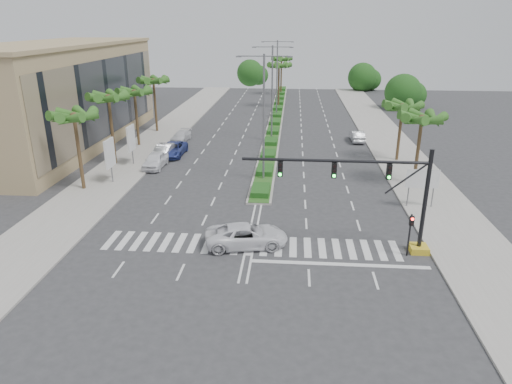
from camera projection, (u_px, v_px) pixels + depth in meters
The scene contains 28 objects.
ground at pixel (250, 245), 31.92m from camera, with size 160.00×160.00×0.00m, color #333335.
footpath_right at pixel (407, 165), 49.40m from camera, with size 6.00×120.00×0.15m, color gray.
footpath_left at pixel (133, 159), 51.72m from camera, with size 6.00×120.00×0.15m, color gray.
median at pixel (276, 118), 73.89m from camera, with size 2.20×75.00×0.20m, color gray.
median_grass at pixel (276, 117), 73.85m from camera, with size 1.80×75.00×0.04m, color #2E4F1B.
building at pixel (60, 97), 56.07m from camera, with size 12.00×36.00×12.00m, color tan.
signal_gantry at pixel (390, 204), 30.00m from camera, with size 12.60×1.20×7.20m.
pedestrian_signal at pixel (410, 228), 29.76m from camera, with size 0.28×0.36×3.00m.
direction_sign at pixel (422, 180), 37.49m from camera, with size 2.70×0.11×3.40m.
billboard_near at pixel (110, 154), 43.19m from camera, with size 0.18×2.10×4.35m.
billboard_far at pixel (131, 139), 48.79m from camera, with size 0.18×2.10×4.35m.
palm_left_near at pixel (74, 118), 40.17m from camera, with size 4.57×4.68×7.55m.
palm_left_mid at pixel (109, 100), 47.50m from camera, with size 4.57×4.68×7.95m.
palm_left_far at pixel (134, 94), 55.17m from camera, with size 4.57×4.68×7.35m.
palm_left_end at pixel (153, 82), 62.51m from camera, with size 4.57×4.68×7.75m.
palm_right_near at pixel (422, 121), 41.70m from camera, with size 4.57×4.68×7.05m.
palm_right_far at pixel (402, 108), 49.27m from camera, with size 4.57×4.68×6.75m.
palm_median_a at pixel (279, 67), 80.75m from camera, with size 4.57×4.68×8.05m.
palm_median_b at pixel (281, 60), 94.75m from camera, with size 4.57×4.68×8.05m.
streetlight_near at pixel (264, 112), 42.60m from camera, with size 5.10×0.25×12.00m.
streetlight_mid at pixel (272, 88), 57.54m from camera, with size 5.10×0.25×12.00m.
streetlight_far at pixel (277, 75), 72.47m from camera, with size 5.10×0.25×12.00m.
car_parked_a at pixel (155, 160), 48.67m from camera, with size 1.92×4.77×1.62m, color white.
car_parked_b at pixel (164, 152), 51.88m from camera, with size 1.73×4.96×1.63m, color silver.
car_parked_c at pixel (173, 149), 53.03m from camera, with size 2.55×5.53×1.54m, color navy.
car_parked_d at pixel (181, 136), 59.63m from camera, with size 1.80×4.42×1.28m, color silver.
car_crossing at pixel (246, 235), 31.60m from camera, with size 2.62×5.69×1.58m, color white.
car_right at pixel (357, 136), 59.39m from camera, with size 1.52×4.36×1.44m, color silver.
Camera 1 is at (2.74, -28.46, 14.69)m, focal length 32.00 mm.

